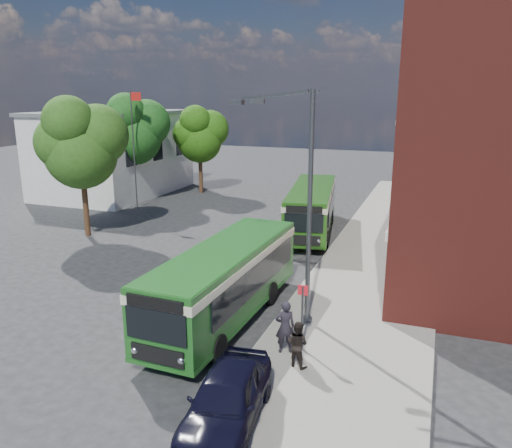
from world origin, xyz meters
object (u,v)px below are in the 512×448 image
at_px(street_lamp, 300,205).
at_px(bus_rear, 312,205).
at_px(parked_car, 227,399).
at_px(bus_front, 225,277).

bearing_deg(street_lamp, bus_rear, 102.12).
relative_size(street_lamp, parked_car, 1.98).
bearing_deg(street_lamp, parked_car, -90.31).
relative_size(street_lamp, bus_front, 0.90).
xyz_separation_m(bus_rear, parked_car, (2.80, -20.09, -0.91)).
bearing_deg(parked_car, street_lamp, 82.79).
xyz_separation_m(street_lamp, bus_rear, (-2.83, 13.19, -2.96)).
height_order(bus_front, parked_car, bus_front).
distance_m(street_lamp, parked_car, 7.91).
bearing_deg(bus_rear, bus_front, -89.93).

